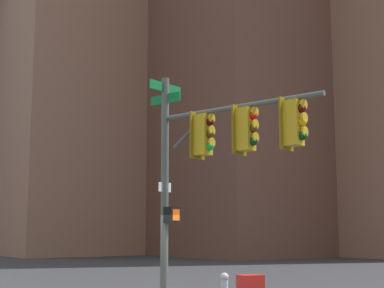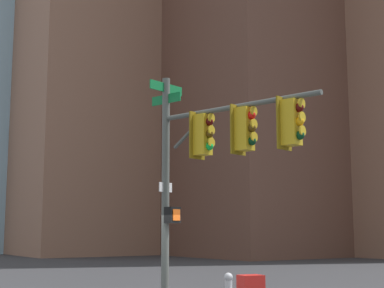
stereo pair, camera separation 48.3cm
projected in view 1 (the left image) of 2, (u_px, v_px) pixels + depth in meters
name	position (u px, v px, depth m)	size (l,w,h in m)	color
signal_pole_assembly	(216.00, 150.00, 13.99)	(4.86, 1.81, 6.06)	#4C514C
fire_hydrant	(225.00, 286.00, 17.40)	(0.34, 0.26, 0.87)	#B2B2B7
building_brick_nearside	(226.00, 51.00, 57.66)	(23.56, 17.38, 39.31)	brown
building_brick_midblock	(85.00, 85.00, 59.34)	(19.01, 17.94, 33.42)	#845B47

